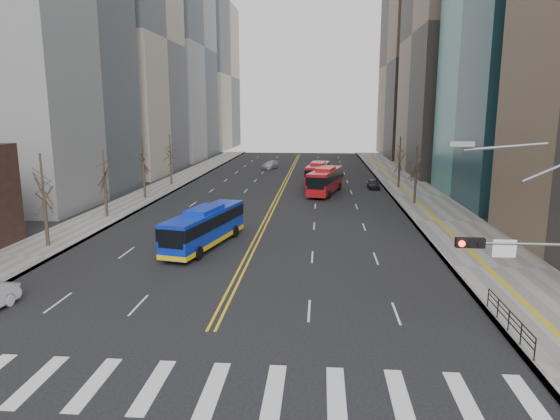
% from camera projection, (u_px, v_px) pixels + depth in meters
% --- Properties ---
extents(ground, '(220.00, 220.00, 0.00)m').
position_uv_depth(ground, '(183.00, 388.00, 19.27)').
color(ground, black).
extents(sidewalk_right, '(7.00, 130.00, 0.15)m').
position_uv_depth(sidewalk_right, '(419.00, 196.00, 61.86)').
color(sidewalk_right, slate).
rests_on(sidewalk_right, ground).
extents(sidewalk_left, '(5.00, 130.00, 0.15)m').
position_uv_depth(sidewalk_left, '(152.00, 193.00, 64.54)').
color(sidewalk_left, slate).
rests_on(sidewalk_left, ground).
extents(crosswalk, '(26.70, 4.00, 0.01)m').
position_uv_depth(crosswalk, '(183.00, 388.00, 19.27)').
color(crosswalk, silver).
rests_on(crosswalk, ground).
extents(centerline, '(0.55, 100.00, 0.01)m').
position_uv_depth(centerline, '(284.00, 184.00, 73.03)').
color(centerline, gold).
rests_on(centerline, ground).
extents(office_towers, '(83.00, 134.00, 58.00)m').
position_uv_depth(office_towers, '(291.00, 27.00, 81.54)').
color(office_towers, gray).
rests_on(office_towers, ground).
extents(signal_mast, '(5.37, 0.37, 9.39)m').
position_uv_depth(signal_mast, '(542.00, 260.00, 19.18)').
color(signal_mast, slate).
rests_on(signal_mast, ground).
extents(pedestrian_railing, '(0.06, 6.06, 1.02)m').
position_uv_depth(pedestrian_railing, '(509.00, 317.00, 23.84)').
color(pedestrian_railing, black).
rests_on(pedestrian_railing, sidewalk_right).
extents(street_trees, '(35.20, 47.20, 7.60)m').
position_uv_depth(street_trees, '(203.00, 165.00, 52.65)').
color(street_trees, '#30231D').
rests_on(street_trees, ground).
extents(blue_bus, '(4.58, 10.94, 3.15)m').
position_uv_depth(blue_bus, '(205.00, 226.00, 38.97)').
color(blue_bus, '#0C29BC').
rests_on(blue_bus, ground).
extents(red_bus_near, '(4.80, 11.00, 3.41)m').
position_uv_depth(red_bus_near, '(325.00, 179.00, 63.90)').
color(red_bus_near, '#AC1215').
rests_on(red_bus_near, ground).
extents(red_bus_far, '(3.60, 10.56, 3.31)m').
position_uv_depth(red_bus_far, '(318.00, 172.00, 71.59)').
color(red_bus_far, '#AC1215').
rests_on(red_bus_far, ground).
extents(car_dark_mid, '(1.58, 3.75, 1.27)m').
position_uv_depth(car_dark_mid, '(373.00, 184.00, 68.43)').
color(car_dark_mid, black).
rests_on(car_dark_mid, ground).
extents(car_silver, '(3.25, 5.11, 1.38)m').
position_uv_depth(car_silver, '(270.00, 165.00, 91.80)').
color(car_silver, '#ABABB0').
rests_on(car_silver, ground).
extents(car_dark_far, '(3.55, 5.13, 1.30)m').
position_uv_depth(car_dark_far, '(333.00, 172.00, 81.22)').
color(car_dark_far, black).
rests_on(car_dark_far, ground).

